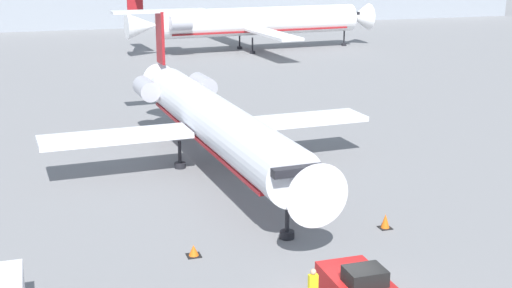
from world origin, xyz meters
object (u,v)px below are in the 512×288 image
traffic_cone_right (385,221)px  airplane_parked_far_left (254,21)px  pushback_tug (356,285)px  worker_near_tug (313,288)px  airplane_main (213,119)px  traffic_cone_left (194,251)px

traffic_cone_right → airplane_parked_far_left: (13.91, 68.58, 3.98)m
pushback_tug → worker_near_tug: (-2.16, -0.22, 0.31)m
worker_near_tug → traffic_cone_right: worker_near_tug is taller
worker_near_tug → traffic_cone_right: bearing=45.0°
pushback_tug → worker_near_tug: size_ratio=2.06×
pushback_tug → traffic_cone_right: bearing=54.0°
worker_near_tug → traffic_cone_right: size_ratio=2.26×
airplane_main → airplane_parked_far_left: 58.75m
pushback_tug → traffic_cone_left: (-5.85, 6.63, -0.40)m
airplane_main → worker_near_tug: 20.89m
traffic_cone_right → worker_near_tug: bearing=-135.0°
pushback_tug → traffic_cone_right: 8.68m
worker_near_tug → traffic_cone_right: 10.28m
traffic_cone_left → airplane_parked_far_left: airplane_parked_far_left is taller
traffic_cone_left → traffic_cone_right: traffic_cone_right is taller
airplane_parked_far_left → airplane_main: bearing=-110.2°
airplane_main → traffic_cone_right: airplane_main is taller
pushback_tug → traffic_cone_left: pushback_tug is taller
airplane_main → traffic_cone_right: size_ratio=39.89×
worker_near_tug → pushback_tug: bearing=5.9°
traffic_cone_left → traffic_cone_right: 10.95m
traffic_cone_left → airplane_parked_far_left: 73.43m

